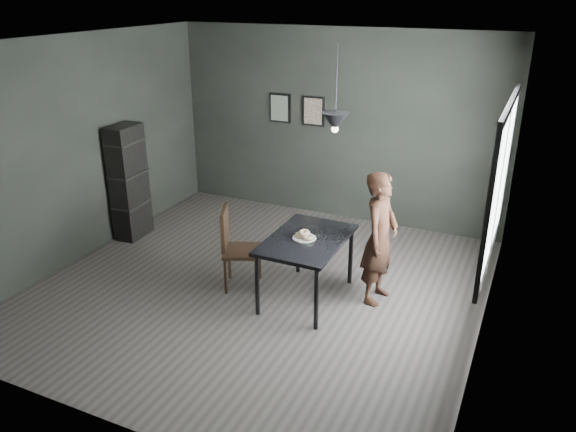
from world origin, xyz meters
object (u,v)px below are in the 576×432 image
at_px(woman, 380,238).
at_px(cafe_table, 307,244).
at_px(shelf_unit, 129,182).
at_px(wood_chair, 235,243).
at_px(pendant_lamp, 335,121).
at_px(white_plate, 304,239).

bearing_deg(woman, cafe_table, 119.49).
bearing_deg(shelf_unit, wood_chair, -22.40).
bearing_deg(pendant_lamp, wood_chair, -170.18).
bearing_deg(pendant_lamp, woman, 24.23).
distance_m(wood_chair, shelf_unit, 2.18).
distance_m(cafe_table, white_plate, 0.09).
height_order(shelf_unit, pendant_lamp, pendant_lamp).
height_order(woman, shelf_unit, shelf_unit).
bearing_deg(wood_chair, pendant_lamp, -13.55).
bearing_deg(white_plate, shelf_unit, 167.92).
height_order(woman, wood_chair, woman).
xyz_separation_m(cafe_table, pendant_lamp, (0.25, 0.10, 1.38)).
distance_m(cafe_table, wood_chair, 0.88).
relative_size(wood_chair, pendant_lamp, 1.14).
distance_m(shelf_unit, pendant_lamp, 3.44).
height_order(cafe_table, pendant_lamp, pendant_lamp).
relative_size(cafe_table, wood_chair, 1.22).
bearing_deg(pendant_lamp, cafe_table, -158.20).
height_order(cafe_table, white_plate, white_plate).
xyz_separation_m(white_plate, wood_chair, (-0.85, -0.05, -0.19)).
relative_size(woman, pendant_lamp, 1.75).
height_order(cafe_table, shelf_unit, shelf_unit).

